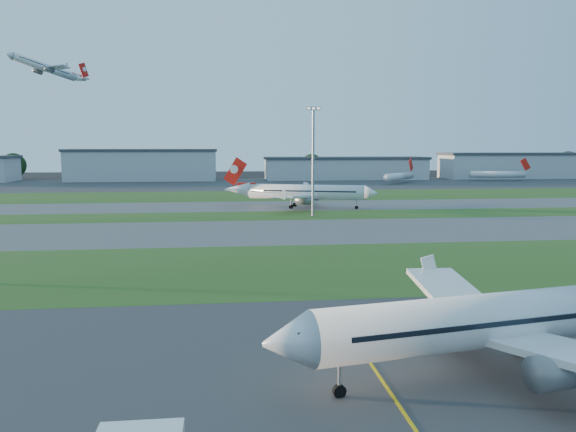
{
  "coord_description": "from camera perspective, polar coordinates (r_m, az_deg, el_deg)",
  "views": [
    {
      "loc": [
        -6.03,
        -23.52,
        16.71
      ],
      "look_at": [
        2.79,
        53.54,
        7.0
      ],
      "focal_mm": 35.0,
      "sensor_mm": 36.0,
      "label": 1
    }
  ],
  "objects": [
    {
      "name": "grass_strip_a",
      "position": [
        77.58,
        -1.93,
        -5.3
      ],
      "size": [
        300.0,
        34.0,
        0.01
      ],
      "primitive_type": "cube",
      "color": "#274D19",
      "rests_on": "ground"
    },
    {
      "name": "taxiway_a",
      "position": [
        109.96,
        -3.31,
        -1.61
      ],
      "size": [
        300.0,
        32.0,
        0.01
      ],
      "primitive_type": "cube",
      "color": "#515154",
      "rests_on": "ground"
    },
    {
      "name": "grass_strip_b",
      "position": [
        134.69,
        -3.91,
        -0.01
      ],
      "size": [
        300.0,
        18.0,
        0.01
      ],
      "primitive_type": "cube",
      "color": "#274D19",
      "rests_on": "ground"
    },
    {
      "name": "taxiway_b",
      "position": [
        156.53,
        -4.28,
        0.99
      ],
      "size": [
        300.0,
        26.0,
        0.01
      ],
      "primitive_type": "cube",
      "color": "#515154",
      "rests_on": "ground"
    },
    {
      "name": "grass_strip_c",
      "position": [
        189.35,
        -4.68,
        2.05
      ],
      "size": [
        300.0,
        40.0,
        0.01
      ],
      "primitive_type": "cube",
      "color": "#274D19",
      "rests_on": "ground"
    },
    {
      "name": "apron_far",
      "position": [
        249.15,
        -5.13,
        3.26
      ],
      "size": [
        400.0,
        80.0,
        0.01
      ],
      "primitive_type": "cube",
      "color": "#333335",
      "rests_on": "ground"
    },
    {
      "name": "airliner_parked",
      "position": [
        44.71,
        21.78,
        -9.72
      ],
      "size": [
        37.46,
        31.5,
        11.79
      ],
      "rotation": [
        0.0,
        0.0,
        0.19
      ],
      "color": "silver",
      "rests_on": "ground"
    },
    {
      "name": "airliner_taxiing",
      "position": [
        151.49,
        1.73,
        2.42
      ],
      "size": [
        37.67,
        31.75,
        12.14
      ],
      "rotation": [
        0.0,
        0.0,
        2.83
      ],
      "color": "silver",
      "rests_on": "ground"
    },
    {
      "name": "airliner_departing",
      "position": [
        263.74,
        -23.41,
        13.67
      ],
      "size": [
        25.75,
        23.76,
        10.37
      ],
      "rotation": [
        0.0,
        0.0,
        0.74
      ],
      "color": "silver"
    },
    {
      "name": "mini_jet_near",
      "position": [
        255.8,
        11.25,
        3.99
      ],
      "size": [
        20.23,
        22.59,
        9.48
      ],
      "rotation": [
        0.0,
        0.0,
        0.85
      ],
      "color": "silver",
      "rests_on": "ground"
    },
    {
      "name": "mini_jet_far",
      "position": [
        286.9,
        20.56,
        4.0
      ],
      "size": [
        28.59,
        6.33,
        9.48
      ],
      "rotation": [
        0.0,
        0.0,
        -0.12
      ],
      "color": "silver",
      "rests_on": "ground"
    },
    {
      "name": "light_mast_centre",
      "position": [
        133.2,
        2.57,
        6.31
      ],
      "size": [
        3.2,
        0.7,
        25.8
      ],
      "color": "gray",
      "rests_on": "ground"
    },
    {
      "name": "hangar_west",
      "position": [
        281.37,
        -14.54,
        5.06
      ],
      "size": [
        71.4,
        23.0,
        15.2
      ],
      "color": "#A8ABB0",
      "rests_on": "ground"
    },
    {
      "name": "hangar_east",
      "position": [
        285.34,
        5.85,
        4.87
      ],
      "size": [
        81.6,
        23.0,
        11.2
      ],
      "color": "#A8ABB0",
      "rests_on": "ground"
    },
    {
      "name": "hangar_far_east",
      "position": [
        321.87,
        23.58,
        4.75
      ],
      "size": [
        96.9,
        23.0,
        13.2
      ],
      "color": "#A8ABB0",
      "rests_on": "ground"
    },
    {
      "name": "tree_west",
      "position": [
        311.53,
        -26.11,
        4.65
      ],
      "size": [
        12.1,
        12.1,
        13.2
      ],
      "color": "black",
      "rests_on": "ground"
    },
    {
      "name": "tree_mid_west",
      "position": [
        290.06,
        -9.32,
        4.89
      ],
      "size": [
        9.9,
        9.9,
        10.8
      ],
      "color": "black",
      "rests_on": "ground"
    },
    {
      "name": "tree_mid_east",
      "position": [
        296.28,
        2.42,
        5.21
      ],
      "size": [
        11.55,
        11.55,
        12.6
      ],
      "color": "black",
      "rests_on": "ground"
    },
    {
      "name": "tree_east",
      "position": [
        314.89,
        16.14,
        4.94
      ],
      "size": [
        10.45,
        10.45,
        11.4
      ],
      "color": "black",
      "rests_on": "ground"
    },
    {
      "name": "tree_far_east",
      "position": [
        351.17,
        26.53,
        4.88
      ],
      "size": [
        12.65,
        12.65,
        13.8
      ],
      "color": "black",
      "rests_on": "ground"
    }
  ]
}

